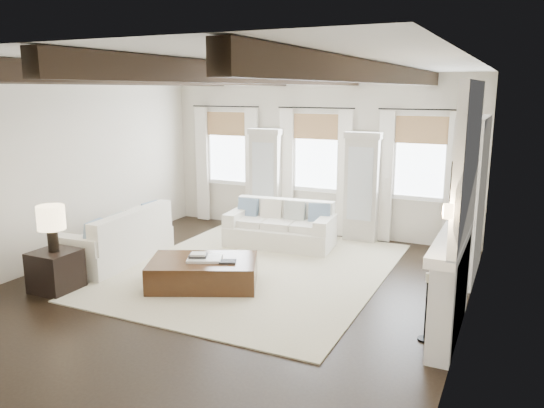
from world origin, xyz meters
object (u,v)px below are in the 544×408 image
at_px(sofa_back, 281,228).
at_px(side_table_front, 56,271).
at_px(ottoman, 203,273).
at_px(side_table_back, 268,212).
at_px(sofa_left, 119,241).

height_order(sofa_back, side_table_front, sofa_back).
bearing_deg(side_table_front, ottoman, 29.81).
bearing_deg(side_table_back, sofa_back, -54.92).
xyz_separation_m(ottoman, side_table_front, (-1.87, -1.07, 0.09)).
bearing_deg(side_table_front, side_table_back, 75.85).
height_order(sofa_left, side_table_back, sofa_left).
height_order(sofa_back, side_table_back, sofa_back).
relative_size(sofa_left, ottoman, 1.38).
height_order(sofa_left, side_table_front, sofa_left).
relative_size(sofa_back, sofa_left, 0.95).
xyz_separation_m(side_table_front, side_table_back, (1.19, 4.71, 0.02)).
height_order(ottoman, side_table_front, side_table_front).
xyz_separation_m(ottoman, side_table_back, (-0.68, 3.64, 0.11)).
xyz_separation_m(sofa_left, side_table_front, (0.09, -1.47, -0.06)).
distance_m(ottoman, side_table_front, 2.15).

